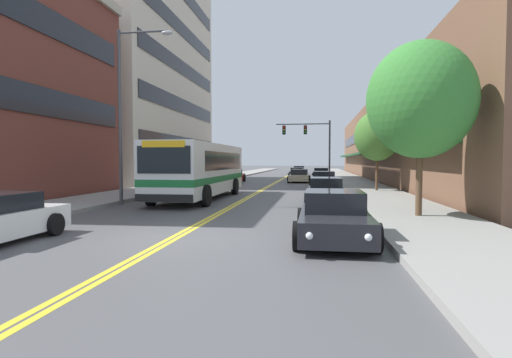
# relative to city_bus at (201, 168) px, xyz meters

# --- Properties ---
(ground_plane) EXTENTS (240.00, 240.00, 0.00)m
(ground_plane) POSITION_rel_city_bus_xyz_m (2.48, 25.99, -1.69)
(ground_plane) COLOR #4C4C4F
(sidewalk_left) EXTENTS (3.75, 106.00, 0.17)m
(sidewalk_left) POSITION_rel_city_bus_xyz_m (-4.90, 25.99, -1.60)
(sidewalk_left) COLOR gray
(sidewalk_left) RESTS_ON ground_plane
(sidewalk_right) EXTENTS (3.75, 106.00, 0.17)m
(sidewalk_right) POSITION_rel_city_bus_xyz_m (9.85, 25.99, -1.60)
(sidewalk_right) COLOR gray
(sidewalk_right) RESTS_ON ground_plane
(centre_line) EXTENTS (0.34, 106.00, 0.01)m
(centre_line) POSITION_rel_city_bus_xyz_m (2.48, 25.99, -1.68)
(centre_line) COLOR yellow
(centre_line) RESTS_ON ground_plane
(office_tower_left) EXTENTS (12.08, 22.43, 22.76)m
(office_tower_left) POSITION_rel_city_bus_xyz_m (-13.01, 17.63, 9.70)
(office_tower_left) COLOR beige
(office_tower_left) RESTS_ON ground_plane
(storefront_row_right) EXTENTS (9.10, 68.00, 8.58)m
(storefront_row_right) POSITION_rel_city_bus_xyz_m (15.96, 25.99, 2.60)
(storefront_row_right) COLOR brown
(storefront_row_right) RESTS_ON ground_plane
(city_bus) EXTENTS (2.93, 10.85, 2.97)m
(city_bus) POSITION_rel_city_bus_xyz_m (0.00, 0.00, 0.00)
(city_bus) COLOR silver
(city_bus) RESTS_ON ground_plane
(car_red_parked_left_mid) EXTENTS (2.21, 4.18, 1.27)m
(car_red_parked_left_mid) POSITION_rel_city_bus_xyz_m (-1.80, 16.73, -1.09)
(car_red_parked_left_mid) COLOR maroon
(car_red_parked_left_mid) RESTS_ON ground_plane
(car_champagne_parked_left_far) EXTENTS (2.00, 4.16, 1.41)m
(car_champagne_parked_left_far) POSITION_rel_city_bus_xyz_m (-1.96, 10.47, -1.04)
(car_champagne_parked_left_far) COLOR beige
(car_champagne_parked_left_far) RESTS_ON ground_plane
(car_charcoal_parked_right_foreground) EXTENTS (1.99, 4.29, 1.30)m
(car_charcoal_parked_right_foreground) POSITION_rel_city_bus_xyz_m (6.74, -10.78, -1.08)
(car_charcoal_parked_right_foreground) COLOR #232328
(car_charcoal_parked_right_foreground) RESTS_ON ground_plane
(car_navy_parked_right_mid) EXTENTS (2.01, 4.21, 1.30)m
(car_navy_parked_right_mid) POSITION_rel_city_bus_xyz_m (6.87, 23.28, -1.07)
(car_navy_parked_right_mid) COLOR #19234C
(car_navy_parked_right_mid) RESTS_ON ground_plane
(car_silver_parked_right_far) EXTENTS (2.17, 4.56, 1.27)m
(car_silver_parked_right_far) POSITION_rel_city_bus_xyz_m (6.88, 10.00, -1.08)
(car_silver_parked_right_far) COLOR #B7B7BC
(car_silver_parked_right_far) RESTS_ON ground_plane
(car_black_parked_right_end) EXTENTS (1.98, 4.83, 1.27)m
(car_black_parked_right_end) POSITION_rel_city_bus_xyz_m (6.76, -1.77, -1.10)
(car_black_parked_right_end) COLOR black
(car_black_parked_right_end) RESTS_ON ground_plane
(car_slate_blue_moving_lead) EXTENTS (2.05, 4.43, 1.27)m
(car_slate_blue_moving_lead) POSITION_rel_city_bus_xyz_m (3.68, 42.65, -1.09)
(car_slate_blue_moving_lead) COLOR #475675
(car_slate_blue_moving_lead) RESTS_ON ground_plane
(car_dark_grey_moving_second) EXTENTS (2.01, 4.37, 1.25)m
(car_dark_grey_moving_second) POSITION_rel_city_bus_xyz_m (4.01, 27.76, -1.10)
(car_dark_grey_moving_second) COLOR #38383D
(car_dark_grey_moving_second) RESTS_ON ground_plane
(car_beige_moving_third) EXTENTS (2.14, 4.84, 1.27)m
(car_beige_moving_third) POSITION_rel_city_bus_xyz_m (4.70, 17.89, -1.10)
(car_beige_moving_third) COLOR #BCAD89
(car_beige_moving_third) RESTS_ON ground_plane
(traffic_signal_mast) EXTENTS (5.62, 0.38, 6.24)m
(traffic_signal_mast) POSITION_rel_city_bus_xyz_m (5.76, 20.45, 2.75)
(traffic_signal_mast) COLOR #47474C
(traffic_signal_mast) RESTS_ON ground_plane
(street_lamp_left_near) EXTENTS (2.71, 0.28, 8.16)m
(street_lamp_left_near) POSITION_rel_city_bus_xyz_m (-2.44, -3.70, 3.20)
(street_lamp_left_near) COLOR #47474C
(street_lamp_left_near) RESTS_ON ground_plane
(street_tree_right_near) EXTENTS (3.67, 3.67, 6.04)m
(street_tree_right_near) POSITION_rel_city_bus_xyz_m (9.84, -6.72, 2.50)
(street_tree_right_near) COLOR brown
(street_tree_right_near) RESTS_ON sidewalk_right
(street_tree_right_mid) EXTENTS (2.94, 2.94, 5.14)m
(street_tree_right_mid) POSITION_rel_city_bus_xyz_m (10.20, 5.48, 2.01)
(street_tree_right_mid) COLOR brown
(street_tree_right_mid) RESTS_ON sidewalk_right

